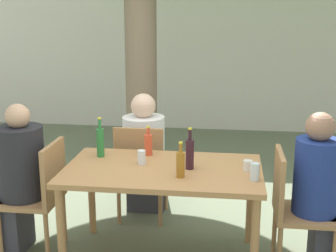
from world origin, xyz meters
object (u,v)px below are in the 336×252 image
(person_seated_0, at_px, (13,186))
(person_seated_1, at_px, (327,203))
(person_seated_2, at_px, (146,158))
(drinking_glass_0, at_px, (142,157))
(dining_table_front, at_px, (163,178))
(drinking_glass_1, at_px, (255,172))
(drinking_glass_2, at_px, (248,166))
(green_bottle_1, at_px, (100,141))
(soda_bottle_0, at_px, (148,144))
(wine_bottle_3, at_px, (190,153))
(amber_bottle_2, at_px, (181,164))
(patio_chair_2, at_px, (141,167))
(patio_chair_0, at_px, (41,191))
(patio_chair_1, at_px, (293,204))

(person_seated_0, bearing_deg, person_seated_1, 90.00)
(person_seated_2, xyz_separation_m, drinking_glass_0, (0.12, -0.84, 0.28))
(dining_table_front, relative_size, person_seated_0, 1.21)
(person_seated_2, distance_m, drinking_glass_1, 1.47)
(drinking_glass_2, bearing_deg, green_bottle_1, 170.27)
(soda_bottle_0, xyz_separation_m, drinking_glass_1, (0.83, -0.47, -0.03))
(dining_table_front, height_order, wine_bottle_3, wine_bottle_3)
(person_seated_2, height_order, soda_bottle_0, person_seated_2)
(dining_table_front, xyz_separation_m, amber_bottle_2, (0.15, -0.18, 0.18))
(patio_chair_2, bearing_deg, drinking_glass_0, 101.38)
(amber_bottle_2, relative_size, drinking_glass_1, 2.09)
(drinking_glass_0, bearing_deg, drinking_glass_1, -15.84)
(dining_table_front, distance_m, person_seated_1, 1.22)
(patio_chair_0, relative_size, drinking_glass_0, 8.29)
(amber_bottle_2, xyz_separation_m, wine_bottle_3, (0.05, 0.19, 0.02))
(person_seated_0, distance_m, drinking_glass_2, 1.85)
(patio_chair_2, height_order, drinking_glass_2, patio_chair_2)
(amber_bottle_2, relative_size, drinking_glass_0, 2.36)
(dining_table_front, xyz_separation_m, green_bottle_1, (-0.54, 0.21, 0.21))
(person_seated_2, height_order, drinking_glass_1, person_seated_2)
(dining_table_front, relative_size, patio_chair_2, 1.61)
(patio_chair_2, relative_size, person_seated_2, 0.78)
(patio_chair_2, bearing_deg, person_seated_1, 156.00)
(green_bottle_1, height_order, drinking_glass_0, green_bottle_1)
(person_seated_0, xyz_separation_m, person_seated_2, (0.91, 0.90, -0.02))
(person_seated_1, height_order, drinking_glass_0, person_seated_1)
(person_seated_0, xyz_separation_m, wine_bottle_3, (1.40, 0.01, 0.33))
(patio_chair_2, bearing_deg, person_seated_2, -90.00)
(patio_chair_2, relative_size, drinking_glass_0, 8.29)
(person_seated_1, bearing_deg, drinking_glass_0, 87.25)
(patio_chair_0, distance_m, person_seated_2, 1.13)
(wine_bottle_3, bearing_deg, soda_bottle_0, 140.95)
(person_seated_1, relative_size, drinking_glass_1, 9.81)
(patio_chair_0, distance_m, patio_chair_1, 1.94)
(patio_chair_0, xyz_separation_m, drinking_glass_0, (0.80, 0.07, 0.29))
(patio_chair_2, bearing_deg, amber_bottle_2, 117.80)
(person_seated_1, height_order, drinking_glass_1, person_seated_1)
(wine_bottle_3, bearing_deg, person_seated_2, 119.00)
(green_bottle_1, distance_m, wine_bottle_3, 0.77)
(patio_chair_2, bearing_deg, patio_chair_1, 152.15)
(soda_bottle_0, bearing_deg, drinking_glass_0, -92.94)
(person_seated_0, relative_size, person_seated_1, 1.00)
(person_seated_1, relative_size, soda_bottle_0, 5.02)
(person_seated_1, relative_size, green_bottle_1, 3.77)
(patio_chair_2, xyz_separation_m, drinking_glass_1, (0.96, -0.84, 0.30))
(amber_bottle_2, bearing_deg, person_seated_2, 112.47)
(person_seated_0, relative_size, soda_bottle_0, 5.03)
(green_bottle_1, bearing_deg, person_seated_0, -162.16)
(patio_chair_0, xyz_separation_m, amber_bottle_2, (1.12, -0.18, 0.34))
(amber_bottle_2, bearing_deg, drinking_glass_2, 22.03)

